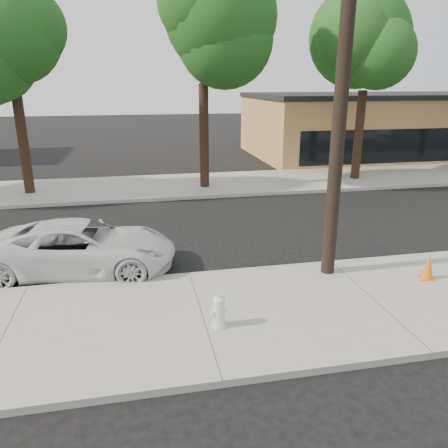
# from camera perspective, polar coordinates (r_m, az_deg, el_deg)

# --- Properties ---
(ground) EXTENTS (120.00, 120.00, 0.00)m
(ground) POSITION_cam_1_polar(r_m,az_deg,el_deg) (13.53, -5.64, -3.43)
(ground) COLOR black
(ground) RESTS_ON ground
(near_sidewalk) EXTENTS (90.00, 4.40, 0.15)m
(near_sidewalk) POSITION_cam_1_polar(r_m,az_deg,el_deg) (9.65, -2.83, -12.23)
(near_sidewalk) COLOR gray
(near_sidewalk) RESTS_ON ground
(far_sidewalk) EXTENTS (90.00, 5.00, 0.15)m
(far_sidewalk) POSITION_cam_1_polar(r_m,az_deg,el_deg) (21.63, -8.08, 4.89)
(far_sidewalk) COLOR gray
(far_sidewalk) RESTS_ON ground
(curb_near) EXTENTS (90.00, 0.12, 0.16)m
(curb_near) POSITION_cam_1_polar(r_m,az_deg,el_deg) (11.58, -4.52, -6.82)
(curb_near) COLOR #9E9B93
(curb_near) RESTS_ON ground
(building_main) EXTENTS (18.00, 10.00, 4.00)m
(building_main) POSITION_cam_1_polar(r_m,az_deg,el_deg) (33.46, 19.91, 11.98)
(building_main) COLOR #B87F4C
(building_main) RESTS_ON ground
(utility_pole) EXTENTS (1.40, 0.34, 9.00)m
(utility_pole) POSITION_cam_1_polar(r_m,az_deg,el_deg) (10.96, 15.10, 16.22)
(utility_pole) COLOR black
(utility_pole) RESTS_ON near_sidewalk
(tree_b) EXTENTS (4.34, 4.20, 8.45)m
(tree_b) POSITION_cam_1_polar(r_m,az_deg,el_deg) (21.14, -25.71, 19.69)
(tree_b) COLOR black
(tree_b) RESTS_ON far_sidewalk
(tree_c) EXTENTS (4.96, 4.80, 9.55)m
(tree_c) POSITION_cam_1_polar(r_m,az_deg,el_deg) (20.56, -2.09, 23.55)
(tree_c) COLOR black
(tree_c) RESTS_ON far_sidewalk
(tree_d) EXTENTS (4.50, 4.35, 8.75)m
(tree_d) POSITION_cam_1_polar(r_m,az_deg,el_deg) (23.50, 18.75, 20.66)
(tree_d) COLOR black
(tree_d) RESTS_ON far_sidewalk
(police_cruiser) EXTENTS (5.28, 2.92, 1.40)m
(police_cruiser) POSITION_cam_1_polar(r_m,az_deg,el_deg) (12.38, -18.14, -2.90)
(police_cruiser) COLOR silver
(police_cruiser) RESTS_ON ground
(fire_hydrant) EXTENTS (0.37, 0.33, 0.68)m
(fire_hydrant) POSITION_cam_1_polar(r_m,az_deg,el_deg) (9.07, -0.65, -11.38)
(fire_hydrant) COLOR silver
(fire_hydrant) RESTS_ON near_sidewalk
(traffic_cone) EXTENTS (0.45, 0.45, 0.68)m
(traffic_cone) POSITION_cam_1_polar(r_m,az_deg,el_deg) (12.26, 25.11, -5.07)
(traffic_cone) COLOR orange
(traffic_cone) RESTS_ON near_sidewalk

